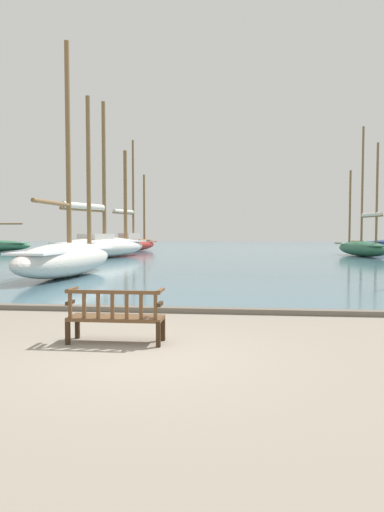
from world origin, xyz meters
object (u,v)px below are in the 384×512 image
object	(u,v)px
sailboat_nearest_starboard	(132,242)
sailboat_far_starboard	(363,246)
park_bench	(116,315)
sailboat_mid_port	(102,244)
sailboat_far_port	(68,256)

from	to	relation	value
sailboat_nearest_starboard	sailboat_far_starboard	world-z (taller)	sailboat_nearest_starboard
park_bench	sailboat_far_starboard	world-z (taller)	sailboat_far_starboard
sailboat_mid_port	park_bench	bearing A→B (deg)	-72.23
park_bench	sailboat_mid_port	bearing A→B (deg)	107.77
park_bench	sailboat_far_port	xyz separation A→B (m)	(-4.93, 10.47, 0.42)
sailboat_far_port	park_bench	bearing A→B (deg)	-64.77
sailboat_mid_port	sailboat_far_starboard	bearing A→B (deg)	12.12
sailboat_far_starboard	sailboat_mid_port	distance (m)	19.11
park_bench	sailboat_mid_port	world-z (taller)	sailboat_mid_port
park_bench	sailboat_nearest_starboard	distance (m)	36.23
sailboat_nearest_starboard	park_bench	bearing A→B (deg)	-76.81
sailboat_nearest_starboard	sailboat_far_port	xyz separation A→B (m)	(3.33, -24.80, -0.03)
sailboat_far_port	sailboat_mid_port	xyz separation A→B (m)	(-2.65, 13.18, 0.14)
sailboat_nearest_starboard	sailboat_far_starboard	distance (m)	20.80
sailboat_far_port	sailboat_mid_port	world-z (taller)	sailboat_mid_port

